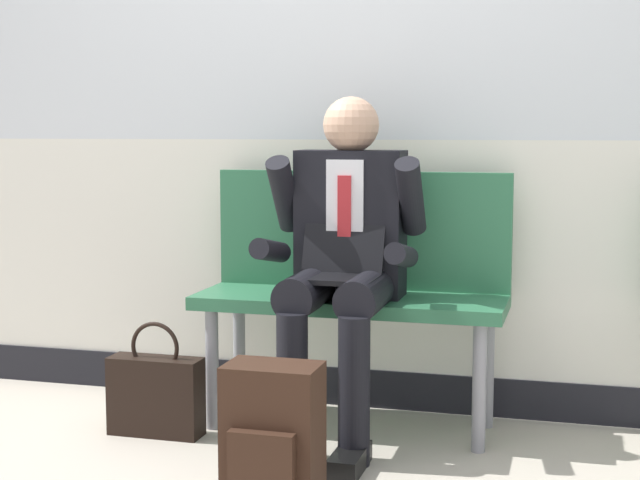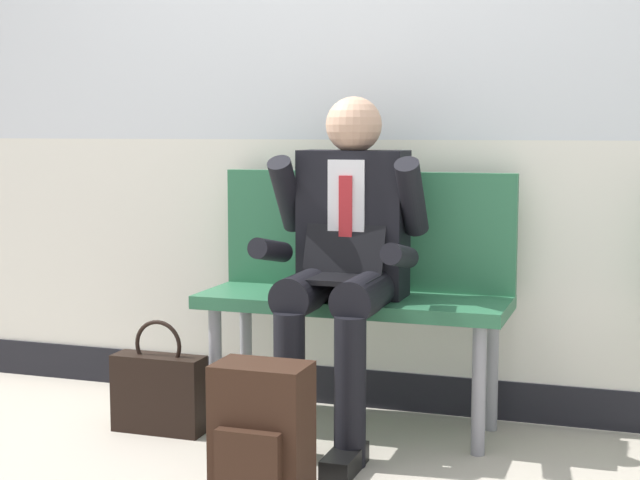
{
  "view_description": "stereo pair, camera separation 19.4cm",
  "coord_description": "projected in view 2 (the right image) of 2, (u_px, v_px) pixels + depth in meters",
  "views": [
    {
      "loc": [
        0.98,
        -3.06,
        1.15
      ],
      "look_at": [
        0.07,
        0.24,
        0.75
      ],
      "focal_mm": 53.98,
      "sensor_mm": 36.0,
      "label": 1
    },
    {
      "loc": [
        1.16,
        -3.01,
        1.15
      ],
      "look_at": [
        0.07,
        0.24,
        0.75
      ],
      "focal_mm": 53.98,
      "sensor_mm": 36.0,
      "label": 2
    }
  ],
  "objects": [
    {
      "name": "ground_plane",
      "position": [
        280.0,
        462.0,
        3.33
      ],
      "size": [
        18.0,
        18.0,
        0.0
      ],
      "primitive_type": "plane",
      "color": "#B2A899"
    },
    {
      "name": "person_seated",
      "position": [
        343.0,
        256.0,
        3.51
      ],
      "size": [
        0.57,
        0.7,
        1.27
      ],
      "color": "black",
      "rests_on": "ground"
    },
    {
      "name": "handbag",
      "position": [
        159.0,
        391.0,
        3.64
      ],
      "size": [
        0.36,
        0.12,
        0.43
      ],
      "color": "black",
      "rests_on": "ground"
    },
    {
      "name": "bench_with_person",
      "position": [
        359.0,
        277.0,
        3.71
      ],
      "size": [
        1.17,
        0.42,
        0.98
      ],
      "color": "#2D6B47",
      "rests_on": "ground"
    },
    {
      "name": "station_wall",
      "position": [
        348.0,
        62.0,
        3.91
      ],
      "size": [
        6.45,
        0.14,
        2.86
      ],
      "color": "silver",
      "rests_on": "ground"
    },
    {
      "name": "backpack",
      "position": [
        261.0,
        437.0,
        2.92
      ],
      "size": [
        0.29,
        0.22,
        0.44
      ],
      "color": "#331E14",
      "rests_on": "ground"
    }
  ]
}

